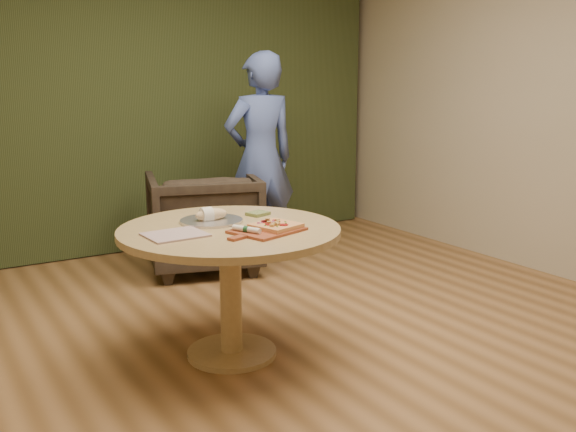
{
  "coord_description": "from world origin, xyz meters",
  "views": [
    {
      "loc": [
        -1.92,
        -2.73,
        1.55
      ],
      "look_at": [
        -0.07,
        0.25,
        0.79
      ],
      "focal_mm": 40.0,
      "sensor_mm": 36.0,
      "label": 1
    }
  ],
  "objects_px": {
    "pedestal_table": "(230,252)",
    "flatbread_pizza": "(276,225)",
    "bread_roll": "(210,215)",
    "pizza_paddle": "(266,231)",
    "armchair": "(203,216)",
    "cutlery_roll": "(246,229)",
    "serving_tray": "(211,221)",
    "person_standing": "(260,159)"
  },
  "relations": [
    {
      "from": "pedestal_table",
      "to": "flatbread_pizza",
      "type": "height_order",
      "value": "flatbread_pizza"
    },
    {
      "from": "pedestal_table",
      "to": "bread_roll",
      "type": "xyz_separation_m",
      "value": [
        -0.04,
        0.17,
        0.18
      ]
    },
    {
      "from": "pizza_paddle",
      "to": "armchair",
      "type": "distance_m",
      "value": 1.93
    },
    {
      "from": "cutlery_roll",
      "to": "serving_tray",
      "type": "bearing_deg",
      "value": 68.65
    },
    {
      "from": "pizza_paddle",
      "to": "bread_roll",
      "type": "bearing_deg",
      "value": 95.14
    },
    {
      "from": "bread_roll",
      "to": "armchair",
      "type": "relative_size",
      "value": 0.22
    },
    {
      "from": "pizza_paddle",
      "to": "cutlery_roll",
      "type": "bearing_deg",
      "value": 162.53
    },
    {
      "from": "pedestal_table",
      "to": "pizza_paddle",
      "type": "bearing_deg",
      "value": -60.54
    },
    {
      "from": "armchair",
      "to": "person_standing",
      "type": "height_order",
      "value": "person_standing"
    },
    {
      "from": "pedestal_table",
      "to": "pizza_paddle",
      "type": "height_order",
      "value": "pizza_paddle"
    },
    {
      "from": "pedestal_table",
      "to": "pizza_paddle",
      "type": "distance_m",
      "value": 0.27
    },
    {
      "from": "cutlery_roll",
      "to": "bread_roll",
      "type": "xyz_separation_m",
      "value": [
        -0.04,
        0.37,
        0.01
      ]
    },
    {
      "from": "cutlery_roll",
      "to": "person_standing",
      "type": "relative_size",
      "value": 0.11
    },
    {
      "from": "bread_roll",
      "to": "armchair",
      "type": "xyz_separation_m",
      "value": [
        0.61,
        1.47,
        -0.35
      ]
    },
    {
      "from": "flatbread_pizza",
      "to": "bread_roll",
      "type": "distance_m",
      "value": 0.43
    },
    {
      "from": "cutlery_roll",
      "to": "serving_tray",
      "type": "distance_m",
      "value": 0.37
    },
    {
      "from": "pedestal_table",
      "to": "pizza_paddle",
      "type": "relative_size",
      "value": 2.58
    },
    {
      "from": "pizza_paddle",
      "to": "flatbread_pizza",
      "type": "distance_m",
      "value": 0.07
    },
    {
      "from": "pizza_paddle",
      "to": "serving_tray",
      "type": "bearing_deg",
      "value": 93.96
    },
    {
      "from": "pedestal_table",
      "to": "cutlery_roll",
      "type": "relative_size",
      "value": 6.47
    },
    {
      "from": "cutlery_roll",
      "to": "armchair",
      "type": "distance_m",
      "value": 1.96
    },
    {
      "from": "serving_tray",
      "to": "armchair",
      "type": "bearing_deg",
      "value": 67.66
    },
    {
      "from": "pizza_paddle",
      "to": "serving_tray",
      "type": "distance_m",
      "value": 0.4
    },
    {
      "from": "flatbread_pizza",
      "to": "pedestal_table",
      "type": "bearing_deg",
      "value": 132.15
    },
    {
      "from": "flatbread_pizza",
      "to": "cutlery_roll",
      "type": "xyz_separation_m",
      "value": [
        -0.18,
        -0.0,
        0.0
      ]
    },
    {
      "from": "pizza_paddle",
      "to": "person_standing",
      "type": "distance_m",
      "value": 2.09
    },
    {
      "from": "pizza_paddle",
      "to": "cutlery_roll",
      "type": "height_order",
      "value": "cutlery_roll"
    },
    {
      "from": "cutlery_roll",
      "to": "pedestal_table",
      "type": "bearing_deg",
      "value": 64.19
    },
    {
      "from": "bread_roll",
      "to": "cutlery_roll",
      "type": "bearing_deg",
      "value": -84.52
    },
    {
      "from": "serving_tray",
      "to": "bread_roll",
      "type": "bearing_deg",
      "value": 180.0
    },
    {
      "from": "pedestal_table",
      "to": "armchair",
      "type": "relative_size",
      "value": 1.38
    },
    {
      "from": "serving_tray",
      "to": "person_standing",
      "type": "bearing_deg",
      "value": 52.08
    },
    {
      "from": "armchair",
      "to": "serving_tray",
      "type": "bearing_deg",
      "value": 84.12
    },
    {
      "from": "flatbread_pizza",
      "to": "serving_tray",
      "type": "relative_size",
      "value": 0.77
    },
    {
      "from": "flatbread_pizza",
      "to": "person_standing",
      "type": "relative_size",
      "value": 0.16
    },
    {
      "from": "pedestal_table",
      "to": "armchair",
      "type": "bearing_deg",
      "value": 70.65
    },
    {
      "from": "armchair",
      "to": "flatbread_pizza",
      "type": "bearing_deg",
      "value": 94.21
    },
    {
      "from": "pedestal_table",
      "to": "cutlery_roll",
      "type": "xyz_separation_m",
      "value": [
        -0.0,
        -0.2,
        0.17
      ]
    },
    {
      "from": "pizza_paddle",
      "to": "flatbread_pizza",
      "type": "bearing_deg",
      "value": -12.2
    },
    {
      "from": "pedestal_table",
      "to": "armchair",
      "type": "height_order",
      "value": "armchair"
    },
    {
      "from": "flatbread_pizza",
      "to": "serving_tray",
      "type": "bearing_deg",
      "value": 119.23
    },
    {
      "from": "bread_roll",
      "to": "serving_tray",
      "type": "bearing_deg",
      "value": -0.0
    }
  ]
}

